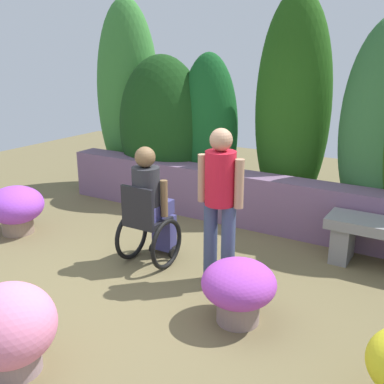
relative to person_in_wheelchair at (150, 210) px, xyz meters
The scene contains 8 objects.
ground_plane 0.85m from the person_in_wheelchair, 61.74° to the right, with size 13.60×13.60×0.00m, color brown.
stone_retaining_wall 1.67m from the person_in_wheelchair, 80.42° to the left, with size 5.58×0.39×0.71m, color slate.
hedge_backdrop 2.29m from the person_in_wheelchair, 82.67° to the left, with size 5.95×1.19×3.11m.
person_in_wheelchair is the anchor object (origin of this frame).
person_standing_companion 0.93m from the person_in_wheelchair, ahead, with size 0.49×0.30×1.60m.
flower_pot_purple_near 2.03m from the person_in_wheelchair, behind, with size 0.72×0.72×0.62m.
flower_pot_terracotta_by_wall 2.05m from the person_in_wheelchair, 83.75° to the right, with size 0.69×0.69×0.69m.
flower_pot_small_foreground 1.50m from the person_in_wheelchair, 22.66° to the right, with size 0.65×0.65×0.57m.
Camera 1 is at (2.56, -3.27, 2.29)m, focal length 42.71 mm.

